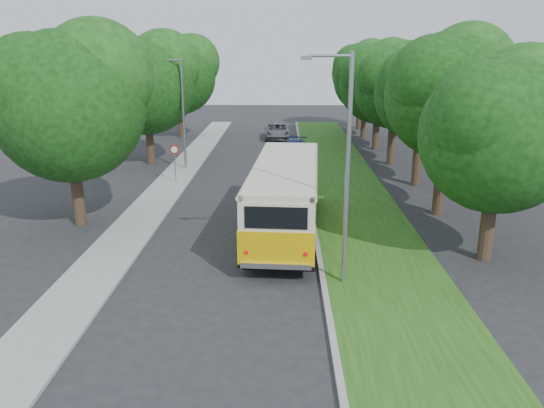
{
  "coord_description": "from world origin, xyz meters",
  "views": [
    {
      "loc": [
        2.14,
        -19.8,
        8.06
      ],
      "look_at": [
        1.67,
        2.54,
        1.5
      ],
      "focal_mm": 35.0,
      "sensor_mm": 36.0,
      "label": 1
    }
  ],
  "objects_px": {
    "car_white": "(287,173)",
    "car_grey": "(277,131)",
    "lamppost_near": "(345,164)",
    "car_silver": "(288,168)",
    "vintage_bus": "(285,198)",
    "car_blue": "(293,148)",
    "lamppost_far": "(182,110)"
  },
  "relations": [
    {
      "from": "vintage_bus",
      "to": "car_blue",
      "type": "bearing_deg",
      "value": 91.54
    },
    {
      "from": "car_white",
      "to": "car_grey",
      "type": "relative_size",
      "value": 0.76
    },
    {
      "from": "lamppost_near",
      "to": "lamppost_far",
      "type": "bearing_deg",
      "value": 115.71
    },
    {
      "from": "vintage_bus",
      "to": "car_grey",
      "type": "relative_size",
      "value": 2.19
    },
    {
      "from": "lamppost_far",
      "to": "car_silver",
      "type": "bearing_deg",
      "value": -19.47
    },
    {
      "from": "car_grey",
      "to": "vintage_bus",
      "type": "bearing_deg",
      "value": -90.45
    },
    {
      "from": "car_white",
      "to": "vintage_bus",
      "type": "bearing_deg",
      "value": -103.85
    },
    {
      "from": "lamppost_near",
      "to": "lamppost_far",
      "type": "relative_size",
      "value": 1.07
    },
    {
      "from": "vintage_bus",
      "to": "car_blue",
      "type": "relative_size",
      "value": 2.6
    },
    {
      "from": "car_grey",
      "to": "car_white",
      "type": "bearing_deg",
      "value": -89.15
    },
    {
      "from": "lamppost_near",
      "to": "car_grey",
      "type": "relative_size",
      "value": 1.58
    },
    {
      "from": "vintage_bus",
      "to": "lamppost_near",
      "type": "bearing_deg",
      "value": -66.84
    },
    {
      "from": "lamppost_far",
      "to": "car_blue",
      "type": "bearing_deg",
      "value": 34.04
    },
    {
      "from": "lamppost_far",
      "to": "car_blue",
      "type": "distance_m",
      "value": 9.82
    },
    {
      "from": "car_silver",
      "to": "car_grey",
      "type": "distance_m",
      "value": 15.88
    },
    {
      "from": "car_blue",
      "to": "lamppost_far",
      "type": "bearing_deg",
      "value": -134.93
    },
    {
      "from": "lamppost_near",
      "to": "car_grey",
      "type": "bearing_deg",
      "value": 94.7
    },
    {
      "from": "lamppost_near",
      "to": "lamppost_far",
      "type": "distance_m",
      "value": 20.53
    },
    {
      "from": "lamppost_near",
      "to": "car_blue",
      "type": "xyz_separation_m",
      "value": [
        -1.31,
        23.63,
        -3.75
      ]
    },
    {
      "from": "car_silver",
      "to": "car_grey",
      "type": "xyz_separation_m",
      "value": [
        -0.87,
        15.85,
        -0.01
      ]
    },
    {
      "from": "lamppost_near",
      "to": "car_silver",
      "type": "height_order",
      "value": "lamppost_near"
    },
    {
      "from": "lamppost_near",
      "to": "car_silver",
      "type": "distance_m",
      "value": 16.48
    },
    {
      "from": "lamppost_near",
      "to": "car_silver",
      "type": "relative_size",
      "value": 1.92
    },
    {
      "from": "lamppost_far",
      "to": "vintage_bus",
      "type": "height_order",
      "value": "lamppost_far"
    },
    {
      "from": "lamppost_near",
      "to": "car_grey",
      "type": "height_order",
      "value": "lamppost_near"
    },
    {
      "from": "lamppost_near",
      "to": "lamppost_far",
      "type": "xyz_separation_m",
      "value": [
        -8.91,
        18.5,
        -0.25
      ]
    },
    {
      "from": "car_silver",
      "to": "car_grey",
      "type": "bearing_deg",
      "value": 84.66
    },
    {
      "from": "lamppost_near",
      "to": "car_grey",
      "type": "distance_m",
      "value": 32.14
    },
    {
      "from": "car_white",
      "to": "car_blue",
      "type": "bearing_deg",
      "value": 73.89
    },
    {
      "from": "car_silver",
      "to": "vintage_bus",
      "type": "bearing_deg",
      "value": -99.58
    },
    {
      "from": "lamppost_near",
      "to": "car_white",
      "type": "height_order",
      "value": "lamppost_near"
    },
    {
      "from": "vintage_bus",
      "to": "car_blue",
      "type": "height_order",
      "value": "vintage_bus"
    }
  ]
}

